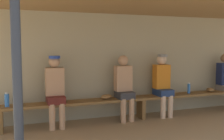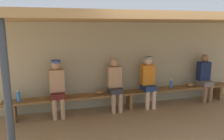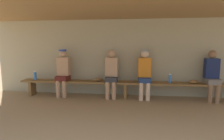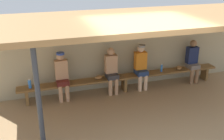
{
  "view_description": "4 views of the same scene",
  "coord_description": "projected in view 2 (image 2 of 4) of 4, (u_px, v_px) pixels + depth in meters",
  "views": [
    {
      "loc": [
        -2.49,
        -3.46,
        1.54
      ],
      "look_at": [
        -0.76,
        1.26,
        1.07
      ],
      "focal_mm": 42.93,
      "sensor_mm": 36.0,
      "label": 1
    },
    {
      "loc": [
        -1.92,
        -3.5,
        2.1
      ],
      "look_at": [
        -0.5,
        1.42,
        1.08
      ],
      "focal_mm": 35.1,
      "sensor_mm": 36.0,
      "label": 2
    },
    {
      "loc": [
        0.21,
        -3.34,
        1.43
      ],
      "look_at": [
        -0.36,
        1.41,
        0.8
      ],
      "focal_mm": 28.84,
      "sensor_mm": 36.0,
      "label": 3
    },
    {
      "loc": [
        -2.48,
        -5.18,
        3.52
      ],
      "look_at": [
        -0.42,
        1.4,
        0.76
      ],
      "focal_mm": 43.03,
      "sensor_mm": 36.0,
      "label": 4
    }
  ],
  "objects": [
    {
      "name": "ground_plane",
      "position": [
        157.0,
        137.0,
        4.23
      ],
      "size": [
        24.0,
        24.0,
        0.0
      ],
      "primitive_type": "plane",
      "color": "#9E7F59"
    },
    {
      "name": "player_in_white",
      "position": [
        115.0,
        82.0,
        5.44
      ],
      "size": [
        0.34,
        0.42,
        1.34
      ],
      "color": "#333338",
      "rests_on": "ground"
    },
    {
      "name": "dugout_roof",
      "position": [
        146.0,
        18.0,
        4.44
      ],
      "size": [
        8.0,
        2.8,
        0.12
      ],
      "primitive_type": "cube",
      "color": "#9E7547",
      "rests_on": "back_wall"
    },
    {
      "name": "back_wall",
      "position": [
        124.0,
        64.0,
        5.9
      ],
      "size": [
        8.0,
        0.2,
        2.2
      ],
      "primitive_type": "cube",
      "color": "tan",
      "rests_on": "ground"
    },
    {
      "name": "baseball_glove_dark_brown",
      "position": [
        190.0,
        85.0,
        6.08
      ],
      "size": [
        0.29,
        0.29,
        0.09
      ],
      "primitive_type": "ellipsoid",
      "rotation": [
        0.0,
        0.0,
        0.76
      ],
      "color": "olive",
      "rests_on": "bench"
    },
    {
      "name": "baseball_glove_worn",
      "position": [
        100.0,
        92.0,
        5.41
      ],
      "size": [
        0.29,
        0.24,
        0.09
      ],
      "primitive_type": "ellipsoid",
      "rotation": [
        0.0,
        0.0,
        3.51
      ],
      "color": "olive",
      "rests_on": "bench"
    },
    {
      "name": "player_in_blue",
      "position": [
        57.0,
        86.0,
        5.06
      ],
      "size": [
        0.34,
        0.42,
        1.34
      ],
      "color": "#591E19",
      "rests_on": "ground"
    },
    {
      "name": "player_with_sunglasses",
      "position": [
        148.0,
        79.0,
        5.69
      ],
      "size": [
        0.34,
        0.42,
        1.34
      ],
      "color": "navy",
      "rests_on": "ground"
    },
    {
      "name": "bench",
      "position": [
        129.0,
        94.0,
        5.61
      ],
      "size": [
        6.0,
        0.36,
        0.46
      ],
      "color": "brown",
      "rests_on": "ground"
    },
    {
      "name": "water_bottle_green",
      "position": [
        18.0,
        96.0,
        4.85
      ],
      "size": [
        0.08,
        0.08,
        0.25
      ],
      "color": "blue",
      "rests_on": "bench"
    },
    {
      "name": "player_middle",
      "position": [
        205.0,
        76.0,
        6.16
      ],
      "size": [
        0.34,
        0.42,
        1.34
      ],
      "color": "slate",
      "rests_on": "ground"
    },
    {
      "name": "support_post",
      "position": [
        8.0,
        105.0,
        2.83
      ],
      "size": [
        0.1,
        0.1,
        2.2
      ],
      "primitive_type": "cylinder",
      "color": "#2D333D",
      "rests_on": "ground"
    },
    {
      "name": "water_bottle_orange",
      "position": [
        171.0,
        84.0,
        5.89
      ],
      "size": [
        0.06,
        0.06,
        0.24
      ],
      "color": "blue",
      "rests_on": "bench"
    }
  ]
}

